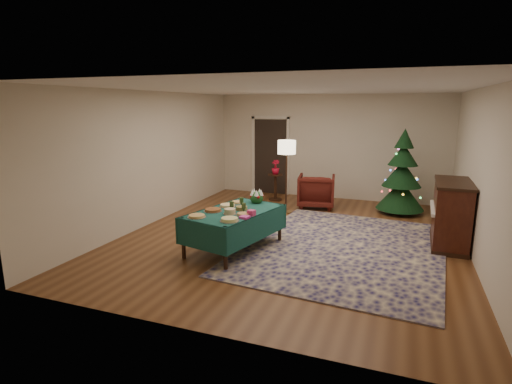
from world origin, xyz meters
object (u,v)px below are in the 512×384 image
(armchair, at_px, (316,189))
(christmas_tree, at_px, (402,176))
(potted_plant, at_px, (276,170))
(piano, at_px, (451,215))
(floor_lamp, at_px, (287,152))
(gift_box, at_px, (251,213))
(side_table, at_px, (275,188))
(buffet_table, at_px, (234,219))

(armchair, xyz_separation_m, christmas_tree, (1.91, 0.14, 0.43))
(christmas_tree, bearing_deg, armchair, -175.73)
(potted_plant, relative_size, piano, 0.28)
(floor_lamp, bearing_deg, gift_box, -85.35)
(potted_plant, bearing_deg, armchair, -17.12)
(gift_box, distance_m, side_table, 4.01)
(side_table, bearing_deg, potted_plant, 90.00)
(piano, bearing_deg, buffet_table, -156.35)
(piano, bearing_deg, potted_plant, 150.47)
(armchair, xyz_separation_m, floor_lamp, (-0.54, -0.77, 0.97))
(buffet_table, height_order, floor_lamp, floor_lamp)
(floor_lamp, height_order, christmas_tree, christmas_tree)
(buffet_table, bearing_deg, gift_box, -25.04)
(armchair, distance_m, christmas_tree, 1.96)
(floor_lamp, bearing_deg, side_table, 118.57)
(gift_box, xyz_separation_m, floor_lamp, (-0.23, 2.77, 0.68))
(christmas_tree, relative_size, piano, 1.44)
(buffet_table, relative_size, piano, 1.45)
(floor_lamp, bearing_deg, armchair, 55.13)
(floor_lamp, distance_m, christmas_tree, 2.66)
(gift_box, distance_m, potted_plant, 3.99)
(piano, bearing_deg, armchair, 146.02)
(gift_box, height_order, piano, piano)
(christmas_tree, bearing_deg, piano, -66.99)
(armchair, distance_m, floor_lamp, 1.35)
(gift_box, relative_size, potted_plant, 0.29)
(gift_box, xyz_separation_m, christmas_tree, (2.22, 3.69, 0.14))
(potted_plant, bearing_deg, buffet_table, -82.96)
(floor_lamp, distance_m, side_table, 1.67)
(armchair, bearing_deg, potted_plant, -26.24)
(armchair, height_order, piano, piano)
(armchair, bearing_deg, piano, 136.90)
(side_table, height_order, potted_plant, potted_plant)
(gift_box, distance_m, armchair, 3.57)
(christmas_tree, bearing_deg, side_table, 176.05)
(side_table, xyz_separation_m, christmas_tree, (3.06, -0.21, 0.53))
(piano, bearing_deg, side_table, 150.47)
(floor_lamp, height_order, side_table, floor_lamp)
(floor_lamp, relative_size, christmas_tree, 0.86)
(gift_box, relative_size, piano, 0.08)
(gift_box, bearing_deg, potted_plant, 102.12)
(floor_lamp, xyz_separation_m, side_table, (-0.61, 1.12, -1.07))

